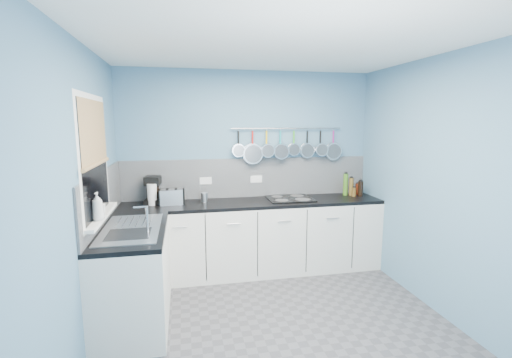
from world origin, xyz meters
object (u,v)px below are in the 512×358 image
object	(u,v)px
hob	(290,198)
soap_bottle_a	(97,206)
paper_towel	(152,194)
canister	(204,197)
soap_bottle_b	(100,208)
coffee_maker	(153,190)
toaster	(172,197)

from	to	relation	value
hob	soap_bottle_a	bearing A→B (deg)	-150.27
paper_towel	canister	size ratio (longest dim) A/B	2.17
soap_bottle_b	canister	bearing A→B (deg)	49.32
paper_towel	coffee_maker	bearing A→B (deg)	84.61
coffee_maker	canister	bearing A→B (deg)	6.69
coffee_maker	hob	size ratio (longest dim) A/B	0.59
coffee_maker	canister	world-z (taller)	coffee_maker
soap_bottle_a	coffee_maker	distance (m)	1.26
paper_towel	coffee_maker	size ratio (longest dim) A/B	0.76
paper_towel	toaster	world-z (taller)	paper_towel
soap_bottle_a	paper_towel	bearing A→B (deg)	73.41
soap_bottle_a	toaster	size ratio (longest dim) A/B	0.86
toaster	soap_bottle_b	bearing A→B (deg)	-123.00
toaster	canister	bearing A→B (deg)	2.22
soap_bottle_b	paper_towel	world-z (taller)	soap_bottle_b
soap_bottle_a	hob	bearing A→B (deg)	29.73
soap_bottle_a	canister	bearing A→B (deg)	51.44
paper_towel	toaster	bearing A→B (deg)	-1.61
soap_bottle_b	coffee_maker	distance (m)	1.18
coffee_maker	toaster	size ratio (longest dim) A/B	1.18
soap_bottle_b	toaster	world-z (taller)	soap_bottle_b
soap_bottle_a	toaster	world-z (taller)	soap_bottle_a
soap_bottle_b	hob	world-z (taller)	soap_bottle_b
soap_bottle_b	toaster	bearing A→B (deg)	61.81
soap_bottle_a	paper_towel	size ratio (longest dim) A/B	0.95
soap_bottle_a	coffee_maker	xyz separation A→B (m)	(0.35, 1.21, -0.10)
paper_towel	hob	world-z (taller)	paper_towel
hob	soap_bottle_b	bearing A→B (deg)	-152.16
soap_bottle_a	hob	size ratio (longest dim) A/B	0.43
hob	toaster	bearing A→B (deg)	-179.63
coffee_maker	toaster	bearing A→B (deg)	-8.56
coffee_maker	hob	distance (m)	1.68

